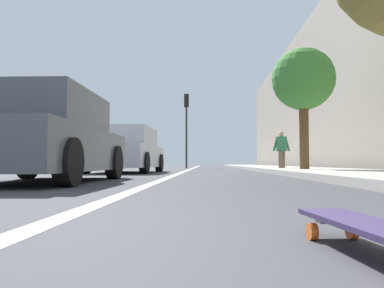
{
  "coord_description": "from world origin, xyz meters",
  "views": [
    {
      "loc": [
        -0.41,
        0.36,
        0.32
      ],
      "look_at": [
        10.34,
        0.77,
        0.85
      ],
      "focal_mm": 35.71,
      "sensor_mm": 36.0,
      "label": 1
    }
  ],
  "objects_px": {
    "parked_car_near": "(43,139)",
    "pedestrian_distant": "(281,148)",
    "street_tree_mid": "(303,80)",
    "parked_car_mid": "(126,151)",
    "skateboard": "(371,230)",
    "traffic_light": "(186,117)"
  },
  "relations": [
    {
      "from": "parked_car_near",
      "to": "pedestrian_distant",
      "type": "xyz_separation_m",
      "value": [
        8.6,
        -5.63,
        0.17
      ]
    },
    {
      "from": "parked_car_near",
      "to": "street_tree_mid",
      "type": "relative_size",
      "value": 1.03
    },
    {
      "from": "parked_car_near",
      "to": "pedestrian_distant",
      "type": "distance_m",
      "value": 10.28
    },
    {
      "from": "parked_car_near",
      "to": "pedestrian_distant",
      "type": "height_order",
      "value": "pedestrian_distant"
    },
    {
      "from": "pedestrian_distant",
      "to": "street_tree_mid",
      "type": "bearing_deg",
      "value": -175.8
    },
    {
      "from": "street_tree_mid",
      "to": "parked_car_mid",
      "type": "bearing_deg",
      "value": 85.9
    },
    {
      "from": "skateboard",
      "to": "pedestrian_distant",
      "type": "bearing_deg",
      "value": -9.82
    },
    {
      "from": "parked_car_mid",
      "to": "street_tree_mid",
      "type": "xyz_separation_m",
      "value": [
        -0.41,
        -5.78,
        2.24
      ]
    },
    {
      "from": "parked_car_mid",
      "to": "street_tree_mid",
      "type": "bearing_deg",
      "value": -94.1
    },
    {
      "from": "parked_car_near",
      "to": "parked_car_mid",
      "type": "bearing_deg",
      "value": -0.39
    },
    {
      "from": "traffic_light",
      "to": "street_tree_mid",
      "type": "xyz_separation_m",
      "value": [
        -11.09,
        -4.33,
        -0.18
      ]
    },
    {
      "from": "skateboard",
      "to": "street_tree_mid",
      "type": "bearing_deg",
      "value": -13.15
    },
    {
      "from": "parked_car_mid",
      "to": "pedestrian_distant",
      "type": "distance_m",
      "value": 6.02
    },
    {
      "from": "traffic_light",
      "to": "parked_car_near",
      "type": "bearing_deg",
      "value": 174.98
    },
    {
      "from": "traffic_light",
      "to": "pedestrian_distant",
      "type": "distance_m",
      "value": 9.65
    },
    {
      "from": "pedestrian_distant",
      "to": "parked_car_near",
      "type": "bearing_deg",
      "value": 146.81
    },
    {
      "from": "skateboard",
      "to": "traffic_light",
      "type": "relative_size",
      "value": 0.19
    },
    {
      "from": "parked_car_mid",
      "to": "traffic_light",
      "type": "height_order",
      "value": "traffic_light"
    },
    {
      "from": "skateboard",
      "to": "parked_car_mid",
      "type": "height_order",
      "value": "parked_car_mid"
    },
    {
      "from": "parked_car_near",
      "to": "traffic_light",
      "type": "bearing_deg",
      "value": -5.02
    },
    {
      "from": "parked_car_mid",
      "to": "street_tree_mid",
      "type": "relative_size",
      "value": 1.13
    },
    {
      "from": "parked_car_near",
      "to": "parked_car_mid",
      "type": "xyz_separation_m",
      "value": [
        6.35,
        -0.04,
        -0.0
      ]
    }
  ]
}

